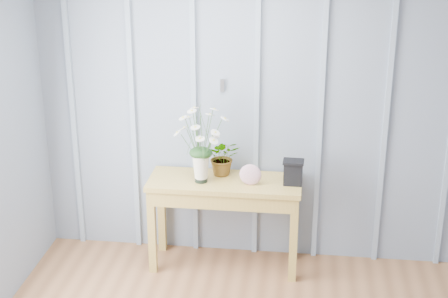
# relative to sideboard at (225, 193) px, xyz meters

# --- Properties ---
(room_shell) EXTENTS (4.00, 4.50, 2.50)m
(room_shell) POSITION_rel_sideboard_xyz_m (0.47, -1.08, 1.35)
(room_shell) COLOR #818DA1
(room_shell) RESTS_ON ground
(sideboard) EXTENTS (1.20, 0.45, 0.75)m
(sideboard) POSITION_rel_sideboard_xyz_m (0.00, 0.00, 0.00)
(sideboard) COLOR #AF8F3F
(sideboard) RESTS_ON ground
(daisy_vase) EXTENTS (0.44, 0.33, 0.62)m
(daisy_vase) POSITION_rel_sideboard_xyz_m (-0.18, -0.05, 0.50)
(daisy_vase) COLOR black
(daisy_vase) RESTS_ON sideboard
(spider_plant) EXTENTS (0.29, 0.26, 0.30)m
(spider_plant) POSITION_rel_sideboard_xyz_m (-0.03, 0.12, 0.26)
(spider_plant) COLOR #153816
(spider_plant) RESTS_ON sideboard
(felt_disc_vessel) EXTENTS (0.17, 0.05, 0.17)m
(felt_disc_vessel) POSITION_rel_sideboard_xyz_m (0.21, -0.07, 0.20)
(felt_disc_vessel) COLOR #984975
(felt_disc_vessel) RESTS_ON sideboard
(carved_box) EXTENTS (0.16, 0.13, 0.19)m
(carved_box) POSITION_rel_sideboard_xyz_m (0.53, -0.01, 0.21)
(carved_box) COLOR black
(carved_box) RESTS_ON sideboard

